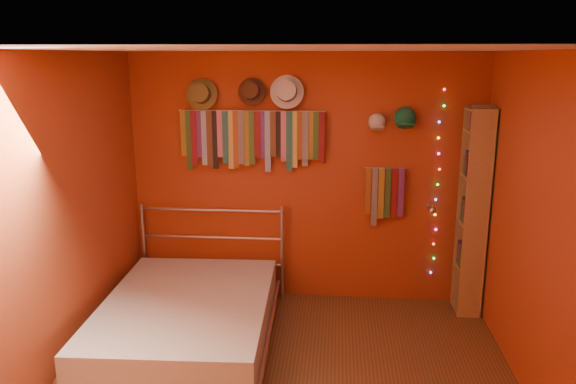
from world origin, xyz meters
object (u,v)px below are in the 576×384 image
(tie_rack, at_px, (251,137))
(bed, at_px, (187,320))
(reading_lamp, at_px, (432,210))
(bookshelf, at_px, (478,212))

(tie_rack, xyz_separation_m, bed, (-0.42, -1.07, -1.45))
(tie_rack, distance_m, reading_lamp, 1.89)
(tie_rack, height_order, bed, tie_rack)
(bookshelf, bearing_deg, bed, -160.75)
(bookshelf, height_order, bed, bookshelf)
(tie_rack, height_order, bookshelf, bookshelf)
(tie_rack, distance_m, bookshelf, 2.30)
(tie_rack, relative_size, bed, 0.70)
(bed, bearing_deg, reading_lamp, 20.54)
(tie_rack, relative_size, bookshelf, 0.72)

